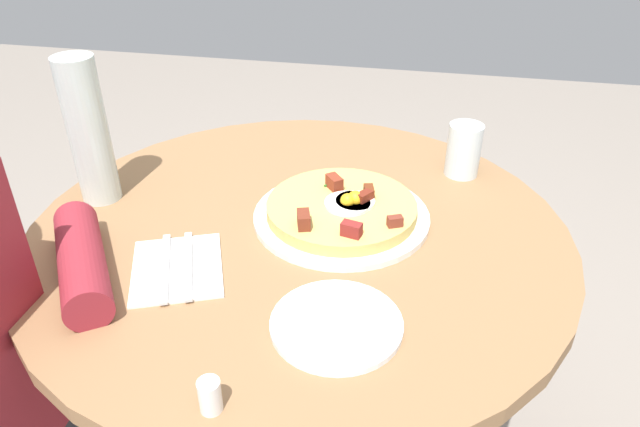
# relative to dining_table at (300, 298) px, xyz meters

# --- Properties ---
(dining_table) EXTENTS (0.95, 0.95, 0.70)m
(dining_table) POSITION_rel_dining_table_xyz_m (0.00, 0.00, 0.00)
(dining_table) COLOR olive
(dining_table) RESTS_ON ground_plane
(pizza_plate) EXTENTS (0.32, 0.32, 0.01)m
(pizza_plate) POSITION_rel_dining_table_xyz_m (0.07, 0.04, 0.17)
(pizza_plate) COLOR white
(pizza_plate) RESTS_ON dining_table
(breakfast_pizza) EXTENTS (0.27, 0.27, 0.05)m
(breakfast_pizza) POSITION_rel_dining_table_xyz_m (0.07, 0.04, 0.19)
(breakfast_pizza) COLOR tan
(breakfast_pizza) RESTS_ON pizza_plate
(bread_plate) EXTENTS (0.19, 0.19, 0.01)m
(bread_plate) POSITION_rel_dining_table_xyz_m (0.11, -0.24, 0.17)
(bread_plate) COLOR white
(bread_plate) RESTS_ON dining_table
(napkin) EXTENTS (0.19, 0.21, 0.00)m
(napkin) POSITION_rel_dining_table_xyz_m (-0.16, -0.16, 0.17)
(napkin) COLOR white
(napkin) RESTS_ON dining_table
(fork) EXTENTS (0.08, 0.17, 0.00)m
(fork) POSITION_rel_dining_table_xyz_m (-0.14, -0.15, 0.17)
(fork) COLOR silver
(fork) RESTS_ON napkin
(knife) EXTENTS (0.08, 0.17, 0.00)m
(knife) POSITION_rel_dining_table_xyz_m (-0.18, -0.16, 0.17)
(knife) COLOR silver
(knife) RESTS_ON napkin
(water_glass) EXTENTS (0.07, 0.07, 0.11)m
(water_glass) POSITION_rel_dining_table_xyz_m (0.28, 0.26, 0.22)
(water_glass) COLOR silver
(water_glass) RESTS_ON dining_table
(water_bottle) EXTENTS (0.07, 0.07, 0.27)m
(water_bottle) POSITION_rel_dining_table_xyz_m (-0.39, 0.03, 0.30)
(water_bottle) COLOR silver
(water_bottle) RESTS_ON dining_table
(salt_shaker) EXTENTS (0.03, 0.03, 0.05)m
(salt_shaker) POSITION_rel_dining_table_xyz_m (-0.01, -0.41, 0.19)
(salt_shaker) COLOR white
(salt_shaker) RESTS_ON dining_table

